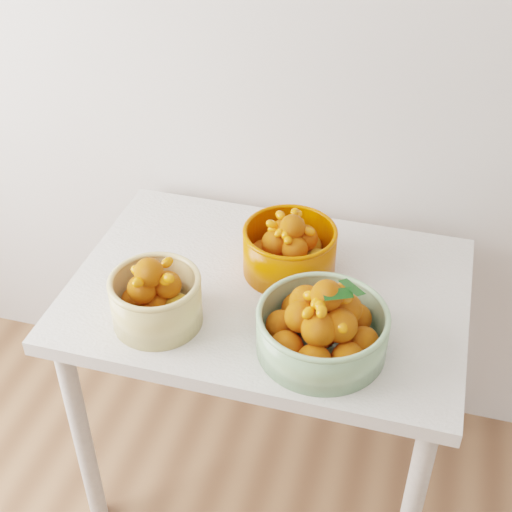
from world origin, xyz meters
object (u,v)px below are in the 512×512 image
(bowl_green, at_px, (322,327))
(bowl_cream, at_px, (156,298))
(table, at_px, (268,315))
(bowl_orange, at_px, (290,249))

(bowl_green, bearing_deg, bowl_cream, -178.34)
(table, xyz_separation_m, bowl_orange, (0.03, 0.08, 0.17))
(table, relative_size, bowl_orange, 3.25)
(bowl_green, bearing_deg, table, 133.49)
(bowl_cream, height_order, bowl_orange, bowl_cream)
(table, xyz_separation_m, bowl_cream, (-0.22, -0.19, 0.17))
(bowl_cream, bearing_deg, table, 40.97)
(bowl_cream, bearing_deg, bowl_green, 1.66)
(bowl_orange, bearing_deg, bowl_green, -62.35)
(bowl_cream, distance_m, bowl_orange, 0.38)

